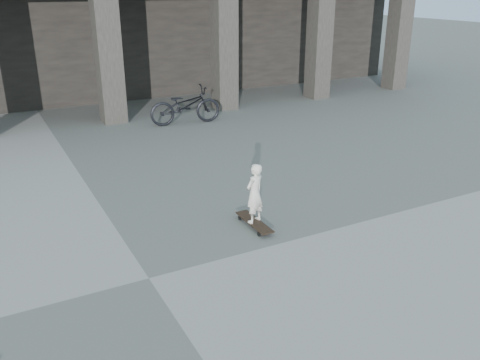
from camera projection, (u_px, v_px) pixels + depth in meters
name	position (u px, v px, depth m)	size (l,w,h in m)	color
ground	(149.00, 278.00, 6.89)	(90.00, 90.00, 0.00)	#545351
colonnade	(13.00, 5.00, 17.13)	(28.00, 8.82, 6.00)	black
longboard	(254.00, 222.00, 8.33)	(0.23, 0.94, 0.09)	black
child	(255.00, 193.00, 8.14)	(0.36, 0.24, 1.00)	beige
bicycle	(185.00, 106.00, 14.25)	(0.70, 2.00, 1.05)	black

